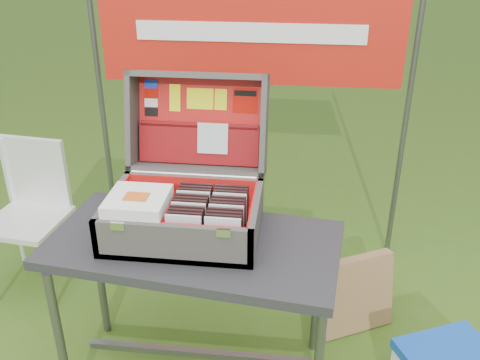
# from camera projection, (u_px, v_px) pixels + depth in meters

# --- Properties ---
(table) EXTENTS (1.19, 0.69, 0.71)m
(table) POSITION_uv_depth(u_px,v_px,m) (197.00, 311.00, 2.24)
(table) COLOR #2A2A2C
(table) RESTS_ON ground
(table_top) EXTENTS (1.19, 0.69, 0.04)m
(table_top) POSITION_uv_depth(u_px,v_px,m) (194.00, 245.00, 2.09)
(table_top) COLOR #2A2A2C
(table_top) RESTS_ON ground
(table_leg_fl) EXTENTS (0.04, 0.04, 0.67)m
(table_leg_fl) POSITION_uv_depth(u_px,v_px,m) (60.00, 342.00, 2.10)
(table_leg_fl) COLOR #59595B
(table_leg_fl) RESTS_ON ground
(table_leg_bl) EXTENTS (0.04, 0.04, 0.67)m
(table_leg_bl) POSITION_uv_depth(u_px,v_px,m) (100.00, 275.00, 2.50)
(table_leg_bl) COLOR #59595B
(table_leg_bl) RESTS_ON ground
(table_leg_br) EXTENTS (0.04, 0.04, 0.67)m
(table_leg_br) POSITION_uv_depth(u_px,v_px,m) (317.00, 291.00, 2.39)
(table_leg_br) COLOR #59595B
(table_leg_br) RESTS_ON ground
(table_brace) EXTENTS (0.98, 0.03, 0.03)m
(table_brace) POSITION_uv_depth(u_px,v_px,m) (199.00, 353.00, 2.34)
(table_brace) COLOR #59595B
(table_brace) RESTS_ON ground
(suitcase) EXTENTS (0.59, 0.58, 0.55)m
(suitcase) POSITION_uv_depth(u_px,v_px,m) (185.00, 165.00, 2.06)
(suitcase) COLOR #524E4A
(suitcase) RESTS_ON table
(suitcase_base_bottom) EXTENTS (0.59, 0.42, 0.02)m
(suitcase_base_bottom) POSITION_uv_depth(u_px,v_px,m) (185.00, 231.00, 2.12)
(suitcase_base_bottom) COLOR #524E4A
(suitcase_base_bottom) RESTS_ON table_top
(suitcase_base_wall_front) EXTENTS (0.59, 0.02, 0.16)m
(suitcase_base_wall_front) POSITION_uv_depth(u_px,v_px,m) (172.00, 244.00, 1.91)
(suitcase_base_wall_front) COLOR #524E4A
(suitcase_base_wall_front) RESTS_ON table_top
(suitcase_base_wall_back) EXTENTS (0.59, 0.02, 0.16)m
(suitcase_base_wall_back) POSITION_uv_depth(u_px,v_px,m) (194.00, 193.00, 2.27)
(suitcase_base_wall_back) COLOR #524E4A
(suitcase_base_wall_back) RESTS_ON table_top
(suitcase_base_wall_left) EXTENTS (0.02, 0.42, 0.16)m
(suitcase_base_wall_left) POSITION_uv_depth(u_px,v_px,m) (114.00, 212.00, 2.12)
(suitcase_base_wall_left) COLOR #524E4A
(suitcase_base_wall_left) RESTS_ON table_top
(suitcase_base_wall_right) EXTENTS (0.02, 0.42, 0.16)m
(suitcase_base_wall_right) POSITION_uv_depth(u_px,v_px,m) (256.00, 221.00, 2.06)
(suitcase_base_wall_right) COLOR #524E4A
(suitcase_base_wall_right) RESTS_ON table_top
(suitcase_liner_floor) EXTENTS (0.55, 0.38, 0.01)m
(suitcase_liner_floor) POSITION_uv_depth(u_px,v_px,m) (184.00, 228.00, 2.11)
(suitcase_liner_floor) COLOR red
(suitcase_liner_floor) RESTS_ON suitcase_base_bottom
(suitcase_latch_left) EXTENTS (0.05, 0.01, 0.03)m
(suitcase_latch_left) POSITION_uv_depth(u_px,v_px,m) (118.00, 226.00, 1.89)
(suitcase_latch_left) COLOR silver
(suitcase_latch_left) RESTS_ON suitcase_base_wall_front
(suitcase_latch_right) EXTENTS (0.05, 0.01, 0.03)m
(suitcase_latch_right) POSITION_uv_depth(u_px,v_px,m) (224.00, 233.00, 1.85)
(suitcase_latch_right) COLOR silver
(suitcase_latch_right) RESTS_ON suitcase_base_wall_front
(suitcase_hinge) EXTENTS (0.53, 0.02, 0.02)m
(suitcase_hinge) POSITION_uv_depth(u_px,v_px,m) (194.00, 175.00, 2.24)
(suitcase_hinge) COLOR silver
(suitcase_hinge) RESTS_ON suitcase_base_wall_back
(suitcase_lid_back) EXTENTS (0.59, 0.13, 0.42)m
(suitcase_lid_back) POSITION_uv_depth(u_px,v_px,m) (201.00, 121.00, 2.34)
(suitcase_lid_back) COLOR #524E4A
(suitcase_lid_back) RESTS_ON suitcase_base_wall_back
(suitcase_lid_rim_far) EXTENTS (0.59, 0.16, 0.06)m
(suitcase_lid_rim_far) POSITION_uv_depth(u_px,v_px,m) (198.00, 75.00, 2.23)
(suitcase_lid_rim_far) COLOR #524E4A
(suitcase_lid_rim_far) RESTS_ON suitcase_lid_back
(suitcase_lid_rim_near) EXTENTS (0.59, 0.16, 0.06)m
(suitcase_lid_rim_near) POSITION_uv_depth(u_px,v_px,m) (197.00, 169.00, 2.32)
(suitcase_lid_rim_near) COLOR #524E4A
(suitcase_lid_rim_near) RESTS_ON suitcase_lid_back
(suitcase_lid_rim_left) EXTENTS (0.02, 0.26, 0.45)m
(suitcase_lid_rim_left) POSITION_uv_depth(u_px,v_px,m) (133.00, 120.00, 2.31)
(suitcase_lid_rim_left) COLOR #524E4A
(suitcase_lid_rim_left) RESTS_ON suitcase_lid_back
(suitcase_lid_rim_right) EXTENTS (0.02, 0.26, 0.45)m
(suitcase_lid_rim_right) POSITION_uv_depth(u_px,v_px,m) (264.00, 125.00, 2.24)
(suitcase_lid_rim_right) COLOR #524E4A
(suitcase_lid_rim_right) RESTS_ON suitcase_lid_back
(suitcase_lid_liner) EXTENTS (0.54, 0.10, 0.36)m
(suitcase_lid_liner) POSITION_uv_depth(u_px,v_px,m) (200.00, 121.00, 2.33)
(suitcase_lid_liner) COLOR red
(suitcase_lid_liner) RESTS_ON suitcase_lid_back
(suitcase_liner_wall_front) EXTENTS (0.55, 0.01, 0.14)m
(suitcase_liner_wall_front) POSITION_uv_depth(u_px,v_px,m) (173.00, 239.00, 1.92)
(suitcase_liner_wall_front) COLOR red
(suitcase_liner_wall_front) RESTS_ON suitcase_base_bottom
(suitcase_liner_wall_back) EXTENTS (0.55, 0.01, 0.14)m
(suitcase_liner_wall_back) POSITION_uv_depth(u_px,v_px,m) (193.00, 192.00, 2.25)
(suitcase_liner_wall_back) COLOR red
(suitcase_liner_wall_back) RESTS_ON suitcase_base_bottom
(suitcase_liner_wall_left) EXTENTS (0.01, 0.38, 0.14)m
(suitcase_liner_wall_left) POSITION_uv_depth(u_px,v_px,m) (117.00, 210.00, 2.11)
(suitcase_liner_wall_left) COLOR red
(suitcase_liner_wall_left) RESTS_ON suitcase_base_bottom
(suitcase_liner_wall_right) EXTENTS (0.01, 0.38, 0.14)m
(suitcase_liner_wall_right) POSITION_uv_depth(u_px,v_px,m) (252.00, 218.00, 2.06)
(suitcase_liner_wall_right) COLOR red
(suitcase_liner_wall_right) RESTS_ON suitcase_base_bottom
(suitcase_lid_pocket) EXTENTS (0.53, 0.07, 0.17)m
(suitcase_lid_pocket) POSITION_uv_depth(u_px,v_px,m) (199.00, 144.00, 2.33)
(suitcase_lid_pocket) COLOR maroon
(suitcase_lid_pocket) RESTS_ON suitcase_lid_liner
(suitcase_pocket_edge) EXTENTS (0.52, 0.02, 0.02)m
(suitcase_pocket_edge) POSITION_uv_depth(u_px,v_px,m) (199.00, 125.00, 2.31)
(suitcase_pocket_edge) COLOR maroon
(suitcase_pocket_edge) RESTS_ON suitcase_lid_pocket
(suitcase_pocket_cd) EXTENTS (0.13, 0.04, 0.13)m
(suitcase_pocket_cd) POSITION_uv_depth(u_px,v_px,m) (213.00, 138.00, 2.30)
(suitcase_pocket_cd) COLOR silver
(suitcase_pocket_cd) RESTS_ON suitcase_lid_pocket
(lid_sticker_cc_a) EXTENTS (0.06, 0.01, 0.04)m
(lid_sticker_cc_a) POSITION_uv_depth(u_px,v_px,m) (151.00, 84.00, 2.31)
(lid_sticker_cc_a) COLOR #1933B2
(lid_sticker_cc_a) RESTS_ON suitcase_lid_liner
(lid_sticker_cc_b) EXTENTS (0.06, 0.01, 0.04)m
(lid_sticker_cc_b) POSITION_uv_depth(u_px,v_px,m) (151.00, 93.00, 2.32)
(lid_sticker_cc_b) COLOR #B70B00
(lid_sticker_cc_b) RESTS_ON suitcase_lid_liner
(lid_sticker_cc_c) EXTENTS (0.06, 0.01, 0.04)m
(lid_sticker_cc_c) POSITION_uv_depth(u_px,v_px,m) (151.00, 103.00, 2.33)
(lid_sticker_cc_c) COLOR white
(lid_sticker_cc_c) RESTS_ON suitcase_lid_liner
(lid_sticker_cc_d) EXTENTS (0.06, 0.01, 0.04)m
(lid_sticker_cc_d) POSITION_uv_depth(u_px,v_px,m) (151.00, 112.00, 2.34)
(lid_sticker_cc_d) COLOR black
(lid_sticker_cc_d) RESTS_ON suitcase_lid_liner
(lid_card_neon_tall) EXTENTS (0.05, 0.03, 0.11)m
(lid_card_neon_tall) POSITION_uv_depth(u_px,v_px,m) (175.00, 98.00, 2.31)
(lid_card_neon_tall) COLOR #E8EC10
(lid_card_neon_tall) RESTS_ON suitcase_lid_liner
(lid_card_neon_main) EXTENTS (0.12, 0.02, 0.09)m
(lid_card_neon_main) POSITION_uv_depth(u_px,v_px,m) (200.00, 99.00, 2.30)
(lid_card_neon_main) COLOR #E8EC10
(lid_card_neon_main) RESTS_ON suitcase_lid_liner
(lid_card_neon_small) EXTENTS (0.05, 0.02, 0.09)m
(lid_card_neon_small) POSITION_uv_depth(u_px,v_px,m) (221.00, 100.00, 2.29)
(lid_card_neon_small) COLOR #E8EC10
(lid_card_neon_small) RESTS_ON suitcase_lid_liner
(lid_sticker_band) EXTENTS (0.11, 0.03, 0.10)m
(lid_sticker_band) POSITION_uv_depth(u_px,v_px,m) (245.00, 100.00, 2.28)
(lid_sticker_band) COLOR #B70B00
(lid_sticker_band) RESTS_ON suitcase_lid_liner
(lid_sticker_band_bar) EXTENTS (0.10, 0.01, 0.02)m
(lid_sticker_band_bar) POSITION_uv_depth(u_px,v_px,m) (245.00, 93.00, 2.27)
(lid_sticker_band_bar) COLOR black
(lid_sticker_band_bar) RESTS_ON suitcase_lid_liner
(cd_left_0) EXTENTS (0.13, 0.01, 0.15)m
(cd_left_0) POSITION_uv_depth(u_px,v_px,m) (184.00, 234.00, 1.93)
(cd_left_0) COLOR silver
(cd_left_0) RESTS_ON suitcase_liner_floor
(cd_left_1) EXTENTS (0.13, 0.01, 0.15)m
(cd_left_1) POSITION_uv_depth(u_px,v_px,m) (185.00, 230.00, 1.95)
(cd_left_1) COLOR black
(cd_left_1) RESTS_ON suitcase_liner_floor
(cd_left_2) EXTENTS (0.13, 0.01, 0.15)m
(cd_left_2) POSITION_uv_depth(u_px,v_px,m) (187.00, 227.00, 1.97)
(cd_left_2) COLOR black
(cd_left_2) RESTS_ON suitcase_liner_floor
(cd_left_3) EXTENTS (0.13, 0.01, 0.15)m
(cd_left_3) POSITION_uv_depth(u_px,v_px,m) (188.00, 224.00, 1.99)
(cd_left_3) COLOR black
(cd_left_3) RESTS_ON suitcase_liner_floor
(cd_left_4) EXTENTS (0.13, 0.01, 0.15)m
(cd_left_4) POSITION_uv_depth(u_px,v_px,m) (189.00, 221.00, 2.01)
(cd_left_4) COLOR silver
(cd_left_4) RESTS_ON suitcase_liner_floor
(cd_left_5) EXTENTS (0.13, 0.01, 0.15)m
(cd_left_5) POSITION_uv_depth(u_px,v_px,m) (190.00, 217.00, 2.03)
(cd_left_5) COLOR black
(cd_left_5) RESTS_ON suitcase_liner_floor
(cd_left_6) EXTENTS (0.13, 0.01, 0.15)m
(cd_left_6) POSITION_uv_depth(u_px,v_px,m) (192.00, 214.00, 2.05)
(cd_left_6) COLOR black
(cd_left_6) RESTS_ON suitcase_liner_floor
(cd_left_7) EXTENTS (0.13, 0.01, 0.15)m
(cd_left_7) POSITION_uv_depth(u_px,v_px,m) (193.00, 211.00, 2.08)
(cd_left_7) COLOR black
(cd_left_7) RESTS_ON suitcase_liner_floor
(cd_left_8) EXTENTS (0.13, 0.01, 0.15)m
(cd_left_8) POSITION_uv_depth(u_px,v_px,m) (194.00, 208.00, 2.10)
(cd_left_8) COLOR silver
(cd_left_8) RESTS_ON suitcase_liner_floor
(cd_left_9) EXTENTS (0.13, 0.01, 0.15)m
(cd_left_9) POSITION_uv_depth(u_px,v_px,m) (195.00, 206.00, 2.12)
(cd_left_9) COLOR black
(cd_left_9) RESTS_ON suitcase_liner_floor
(cd_left_10) EXTENTS (0.13, 0.01, 0.15)m
(cd_left_10) POSITION_uv_depth(u_px,v_px,m) (196.00, 203.00, 2.14)
(cd_left_10) COLOR black
(cd_left_10) RESTS_ON suitcase_liner_floor
(cd_left_11) EXTENTS (0.13, 0.01, 0.15)m
(cd_left_11) POSITION_uv_depth(u_px,v_px,m) (197.00, 200.00, 2.16)
(cd_left_11) COLOR black
(cd_left_11) RESTS_ON suitcase_liner_floor
(cd_right_0) EXTENTS (0.13, 0.01, 0.15)m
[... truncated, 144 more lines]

